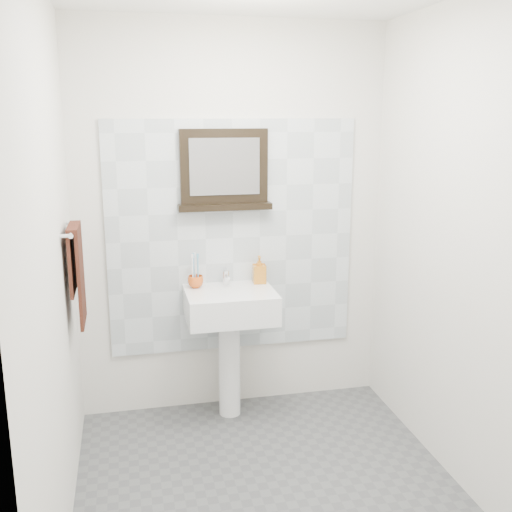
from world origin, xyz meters
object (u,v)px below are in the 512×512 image
(toothbrush_cup, at_px, (196,282))
(framed_mirror, at_px, (224,172))
(soap_dispenser, at_px, (259,270))
(hand_towel, at_px, (77,267))
(pedestal_sink, at_px, (230,318))

(toothbrush_cup, height_order, framed_mirror, framed_mirror)
(toothbrush_cup, distance_m, soap_dispenser, 0.42)
(toothbrush_cup, bearing_deg, framed_mirror, 20.70)
(hand_towel, bearing_deg, soap_dispenser, 18.86)
(soap_dispenser, height_order, framed_mirror, framed_mirror)
(pedestal_sink, height_order, toothbrush_cup, pedestal_sink)
(toothbrush_cup, xyz_separation_m, framed_mirror, (0.20, 0.08, 0.68))
(hand_towel, bearing_deg, pedestal_sink, 15.75)
(soap_dispenser, height_order, hand_towel, hand_towel)
(framed_mirror, height_order, hand_towel, framed_mirror)
(pedestal_sink, relative_size, toothbrush_cup, 9.79)
(pedestal_sink, bearing_deg, framed_mirror, 88.73)
(soap_dispenser, distance_m, framed_mirror, 0.66)
(pedestal_sink, xyz_separation_m, hand_towel, (-0.88, -0.25, 0.45))
(framed_mirror, bearing_deg, hand_towel, -153.86)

